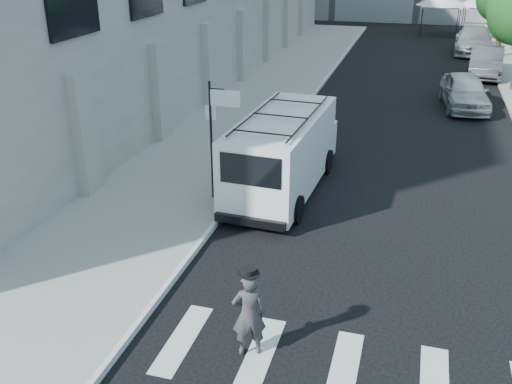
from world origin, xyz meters
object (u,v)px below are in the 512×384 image
Objects in this scene: parked_car_a at (465,91)px; parked_car_b at (486,62)px; suitcase at (230,201)px; businessman at (249,314)px; briefcase at (222,217)px; cargo_van at (283,152)px; parked_car_c at (474,40)px.

parked_car_b is (1.45, 7.18, 0.02)m from parked_car_a.
businessman is at bearing -80.68° from suitcase.
briefcase is 3.11m from cargo_van.
suitcase is at bearing -107.12° from parked_car_b.
parked_car_c is (1.20, 14.64, 0.07)m from parked_car_a.
cargo_van is (1.07, 2.72, 1.07)m from briefcase.
cargo_van is 26.87m from parked_car_c.
parked_car_c reaches higher than parked_car_a.
cargo_van is 12.72m from parked_car_a.
businessman reaches higher than suitcase.
parked_car_a is at bearing 50.16° from suitcase.
parked_car_c is (7.03, 25.93, -0.39)m from cargo_van.
cargo_van reaches higher than parked_car_c.
parked_car_b is (6.07, 26.19, -0.07)m from businessman.
businessman is at bearing -78.22° from cargo_van.
businessman is 7.82m from cargo_van.
briefcase is 0.07× the size of cargo_van.
suitcase is 0.26× the size of parked_car_a.
businessman reaches higher than parked_car_a.
businessman is at bearing -69.27° from briefcase.
suitcase is 29.06m from parked_car_c.
briefcase is 0.07× the size of parked_car_c.
cargo_van is 1.33× the size of parked_car_b.
parked_car_c is (-0.25, 7.45, 0.05)m from parked_car_b.
parked_car_b is 0.83× the size of parked_car_c.
parked_car_c reaches higher than parked_car_b.
parked_car_b is (8.35, 20.45, 0.48)m from suitcase.
businessman is 1.45× the size of suitcase.
cargo_van reaches higher than businessman.
suitcase is at bearing -90.94° from businessman.
businessman is 5.54m from briefcase.
briefcase is at bearing -102.34° from suitcase.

